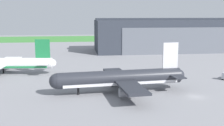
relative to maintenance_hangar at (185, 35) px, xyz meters
name	(u,v)px	position (x,y,z in m)	size (l,w,h in m)	color
ground_plane	(194,97)	(-32.12, -87.59, -8.89)	(440.00, 440.00, 0.00)	gray
grass_field_strip	(111,38)	(-32.12, 86.67, -8.85)	(440.00, 56.00, 0.08)	#3F863A
maintenance_hangar	(185,35)	(0.00, 0.00, 0.00)	(102.26, 28.69, 18.70)	#2D333D
airliner_near_right	(120,79)	(-50.44, -81.06, -5.11)	(37.24, 30.27, 13.20)	#282B33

